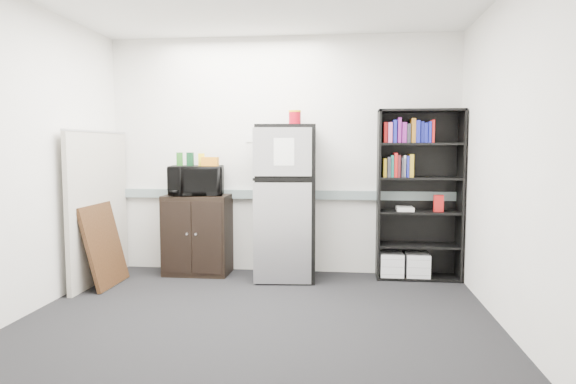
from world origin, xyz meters
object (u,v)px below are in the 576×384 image
(microwave, at_px, (196,180))
(cubicle_partition, at_px, (99,206))
(bookshelf, at_px, (417,191))
(refrigerator, at_px, (286,202))
(cabinet, at_px, (198,234))

(microwave, bearing_deg, cubicle_partition, -167.55)
(bookshelf, xyz_separation_m, refrigerator, (-1.43, -0.15, -0.13))
(cabinet, bearing_deg, bookshelf, 1.54)
(cubicle_partition, bearing_deg, cabinet, 23.66)
(bookshelf, relative_size, refrigerator, 1.10)
(cabinet, xyz_separation_m, refrigerator, (1.02, -0.08, 0.39))
(cabinet, relative_size, refrigerator, 0.54)
(bookshelf, relative_size, cubicle_partition, 1.14)
(microwave, bearing_deg, refrigerator, -14.00)
(cabinet, height_order, microwave, microwave)
(cubicle_partition, distance_m, cabinet, 1.11)
(bookshelf, relative_size, microwave, 3.11)
(cabinet, bearing_deg, refrigerator, -4.48)
(microwave, bearing_deg, bookshelf, -8.50)
(bookshelf, distance_m, microwave, 2.45)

